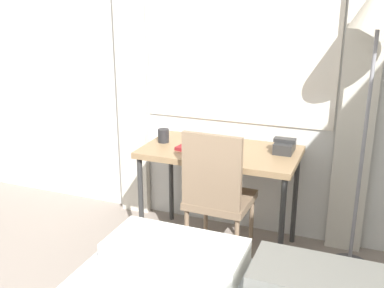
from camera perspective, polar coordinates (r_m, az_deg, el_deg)
The scene contains 7 objects.
wall_back_with_window at distance 3.34m, azimuth 2.33°, elevation 11.69°, with size 5.23×0.13×2.70m.
desk at distance 3.08m, azimuth 3.60°, elevation -1.85°, with size 1.06×0.59×0.74m.
desk_chair at distance 2.89m, azimuth 3.20°, elevation -6.14°, with size 0.41×0.41×0.95m.
standing_lamp at distance 2.82m, azimuth 22.56°, elevation 13.77°, with size 0.33×0.33×1.83m.
telephone at distance 3.05m, azimuth 11.66°, elevation -0.26°, with size 0.14×0.19×0.09m.
book at distance 3.04m, azimuth 0.33°, elevation -0.53°, with size 0.24×0.19×0.02m.
mug at distance 3.20m, azimuth -3.64°, elevation 1.07°, with size 0.08×0.08×0.10m.
Camera 1 is at (1.13, 0.24, 1.70)m, focal length 42.00 mm.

